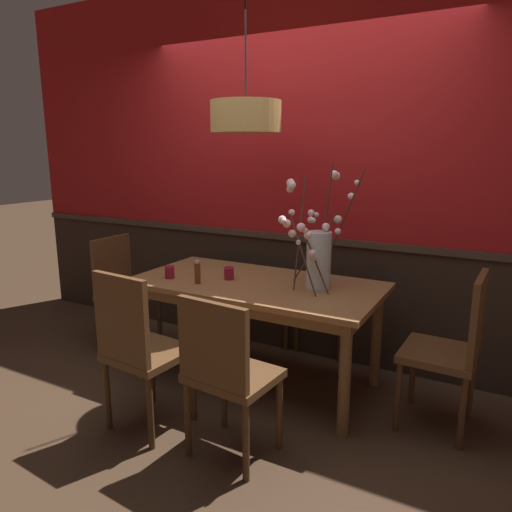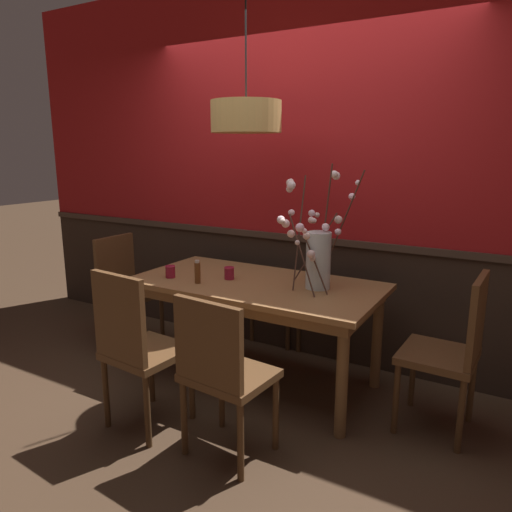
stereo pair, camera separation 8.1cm
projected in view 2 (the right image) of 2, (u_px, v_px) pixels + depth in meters
ground_plane at (256, 380)px, 3.47m from camera, size 24.00×24.00×0.00m
back_wall at (300, 172)px, 3.72m from camera, size 5.63×0.14×2.97m
dining_table at (256, 293)px, 3.33m from camera, size 1.72×0.88×0.74m
chair_far_side_left at (285, 279)px, 4.18m from camera, size 0.44×0.44×0.94m
chair_head_west_end at (125, 285)px, 4.01m from camera, size 0.40×0.43×0.93m
chair_near_side_left at (136, 344)px, 2.76m from camera, size 0.45×0.46×0.98m
chair_head_east_end at (453, 346)px, 2.74m from camera, size 0.43×0.45×0.97m
chair_near_side_right at (221, 369)px, 2.49m from camera, size 0.48×0.42×0.92m
chair_far_side_right at (334, 290)px, 3.96m from camera, size 0.46×0.45×0.88m
vase_with_blossoms at (317, 254)px, 3.12m from camera, size 0.48×0.64×0.81m
candle_holder_nearer_center at (229, 273)px, 3.37m from camera, size 0.07×0.07×0.09m
candle_holder_nearer_edge at (170, 271)px, 3.41m from camera, size 0.07×0.07×0.09m
condiment_bottle at (197, 272)px, 3.26m from camera, size 0.04×0.04×0.16m
pendant_lamp at (246, 117)px, 3.13m from camera, size 0.47×0.47×1.22m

